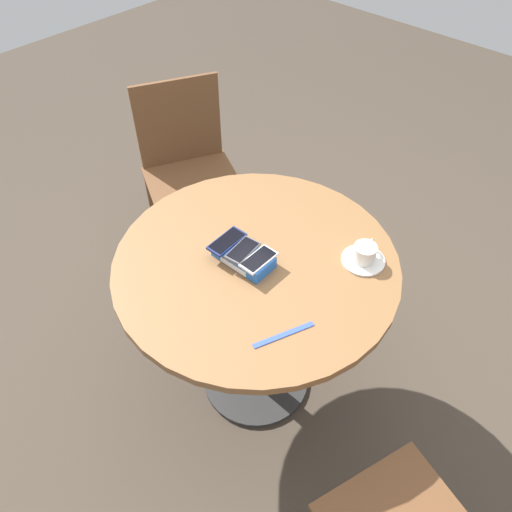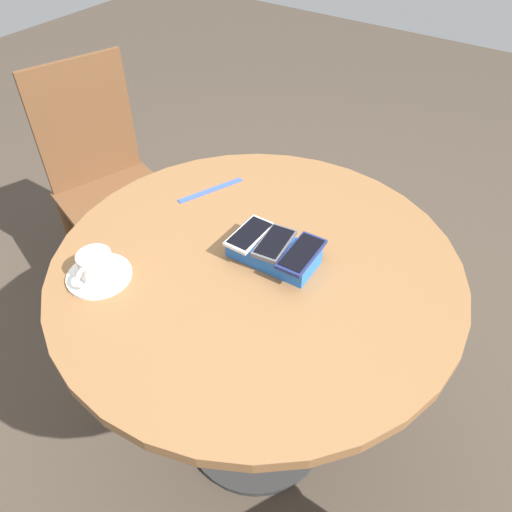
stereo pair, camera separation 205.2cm
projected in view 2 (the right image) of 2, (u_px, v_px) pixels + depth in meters
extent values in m
plane|color=#42382D|center=(256.00, 427.00, 1.70)|extent=(8.00, 8.00, 0.00)
cylinder|color=#2D2D2D|center=(256.00, 425.00, 1.69)|extent=(0.46, 0.46, 0.02)
cylinder|color=#2D2D2D|center=(256.00, 360.00, 1.44)|extent=(0.07, 0.07, 0.72)
cylinder|color=brown|center=(256.00, 267.00, 1.19)|extent=(0.97, 0.97, 0.03)
cube|color=blue|center=(273.00, 252.00, 1.17)|extent=(0.21, 0.11, 0.05)
cube|color=white|center=(284.00, 242.00, 1.21)|extent=(0.11, 0.01, 0.02)
cube|color=navy|center=(302.00, 254.00, 1.12)|extent=(0.07, 0.14, 0.01)
cube|color=black|center=(302.00, 252.00, 1.12)|extent=(0.06, 0.13, 0.00)
cube|color=#515156|center=(274.00, 243.00, 1.15)|extent=(0.08, 0.13, 0.01)
cube|color=black|center=(275.00, 241.00, 1.15)|extent=(0.07, 0.12, 0.00)
cube|color=silver|center=(250.00, 234.00, 1.17)|extent=(0.06, 0.13, 0.01)
cube|color=black|center=(250.00, 233.00, 1.17)|extent=(0.06, 0.12, 0.00)
cylinder|color=silver|center=(99.00, 276.00, 1.14)|extent=(0.15, 0.15, 0.01)
cylinder|color=silver|center=(96.00, 265.00, 1.11)|extent=(0.08, 0.08, 0.06)
cylinder|color=tan|center=(94.00, 257.00, 1.10)|extent=(0.07, 0.07, 0.00)
torus|color=silver|center=(84.00, 277.00, 1.09)|extent=(0.02, 0.05, 0.05)
cube|color=blue|center=(211.00, 190.00, 1.39)|extent=(0.09, 0.19, 0.00)
cube|color=brown|center=(119.00, 201.00, 1.90)|extent=(0.49, 0.49, 0.02)
cube|color=brown|center=(84.00, 123.00, 1.84)|extent=(0.13, 0.36, 0.48)
cylinder|color=brown|center=(109.00, 289.00, 1.88)|extent=(0.04, 0.04, 0.44)
cylinder|color=brown|center=(188.00, 251.00, 2.03)|extent=(0.04, 0.04, 0.44)
cylinder|color=brown|center=(73.00, 241.00, 2.08)|extent=(0.04, 0.04, 0.44)
cylinder|color=brown|center=(147.00, 210.00, 2.23)|extent=(0.04, 0.04, 0.44)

